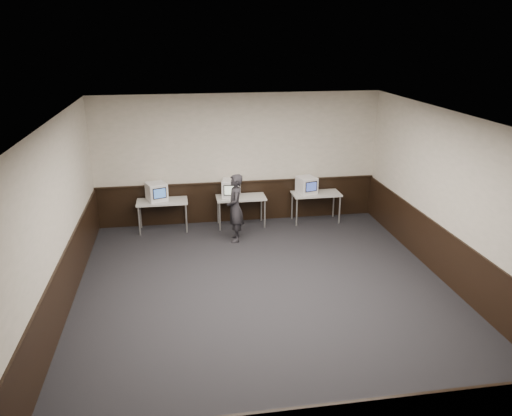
{
  "coord_description": "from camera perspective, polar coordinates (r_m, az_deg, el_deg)",
  "views": [
    {
      "loc": [
        -1.49,
        -7.89,
        4.53
      ],
      "look_at": [
        0.05,
        1.6,
        1.15
      ],
      "focal_mm": 35.0,
      "sensor_mm": 36.0,
      "label": 1
    }
  ],
  "objects": [
    {
      "name": "desk_center",
      "position": [
        12.21,
        -1.73,
        0.97
      ],
      "size": [
        1.2,
        0.6,
        0.75
      ],
      "color": "beige",
      "rests_on": "ground"
    },
    {
      "name": "front_wall",
      "position": [
        5.09,
        9.97,
        -16.09
      ],
      "size": [
        7.0,
        0.0,
        7.0
      ],
      "primitive_type": "plane",
      "rotation": [
        -1.57,
        0.0,
        0.0
      ],
      "color": "beige",
      "rests_on": "ground"
    },
    {
      "name": "emac_center",
      "position": [
        12.12,
        -2.84,
        2.25
      ],
      "size": [
        0.52,
        0.53,
        0.43
      ],
      "rotation": [
        0.0,
        0.0,
        -0.2
      ],
      "color": "white",
      "rests_on": "desk_center"
    },
    {
      "name": "left_wall",
      "position": [
        8.65,
        -22.06,
        -1.9
      ],
      "size": [
        0.0,
        8.0,
        8.0
      ],
      "primitive_type": "plane",
      "rotation": [
        1.57,
        0.0,
        1.57
      ],
      "color": "beige",
      "rests_on": "ground"
    },
    {
      "name": "back_wall",
      "position": [
        12.34,
        -2.02,
        5.62
      ],
      "size": [
        7.0,
        0.0,
        7.0
      ],
      "primitive_type": "plane",
      "rotation": [
        1.57,
        0.0,
        0.0
      ],
      "color": "beige",
      "rests_on": "ground"
    },
    {
      "name": "wainscot_left",
      "position": [
        9.08,
        -21.06,
        -8.38
      ],
      "size": [
        0.04,
        7.98,
        1.0
      ],
      "primitive_type": "cube",
      "color": "black",
      "rests_on": "left_wall"
    },
    {
      "name": "emac_left",
      "position": [
        12.08,
        -11.3,
        1.84
      ],
      "size": [
        0.56,
        0.58,
        0.43
      ],
      "rotation": [
        0.0,
        0.0,
        0.35
      ],
      "color": "white",
      "rests_on": "desk_left"
    },
    {
      "name": "person",
      "position": [
        11.3,
        -2.39,
        0.0
      ],
      "size": [
        0.41,
        0.59,
        1.57
      ],
      "primitive_type": "imported",
      "rotation": [
        0.0,
        0.0,
        -1.63
      ],
      "color": "#242227",
      "rests_on": "ground"
    },
    {
      "name": "ceiling",
      "position": [
        8.14,
        1.48,
        9.96
      ],
      "size": [
        8.0,
        8.0,
        0.0
      ],
      "primitive_type": "plane",
      "rotation": [
        3.14,
        0.0,
        0.0
      ],
      "color": "white",
      "rests_on": "back_wall"
    },
    {
      "name": "wainscot_right",
      "position": [
        10.16,
        21.11,
        -5.4
      ],
      "size": [
        0.04,
        7.98,
        1.0
      ],
      "primitive_type": "cube",
      "color": "black",
      "rests_on": "right_wall"
    },
    {
      "name": "wainscot_back",
      "position": [
        12.62,
        -1.95,
        0.74
      ],
      "size": [
        6.98,
        0.04,
        1.0
      ],
      "primitive_type": "cube",
      "color": "black",
      "rests_on": "back_wall"
    },
    {
      "name": "desk_right",
      "position": [
        12.58,
        6.88,
        1.4
      ],
      "size": [
        1.2,
        0.6,
        0.75
      ],
      "color": "beige",
      "rests_on": "ground"
    },
    {
      "name": "desk_left",
      "position": [
        12.12,
        -10.67,
        0.5
      ],
      "size": [
        1.2,
        0.6,
        0.75
      ],
      "color": "beige",
      "rests_on": "ground"
    },
    {
      "name": "emac_right",
      "position": [
        12.45,
        5.81,
        2.62
      ],
      "size": [
        0.53,
        0.54,
        0.42
      ],
      "rotation": [
        0.0,
        0.0,
        0.27
      ],
      "color": "white",
      "rests_on": "desk_right"
    },
    {
      "name": "wainscot_rail",
      "position": [
        12.45,
        -1.96,
        2.98
      ],
      "size": [
        6.98,
        0.06,
        0.04
      ],
      "primitive_type": "cube",
      "color": "black",
      "rests_on": "wainscot_back"
    },
    {
      "name": "right_wall",
      "position": [
        9.78,
        21.99,
        0.49
      ],
      "size": [
        0.0,
        8.0,
        8.0
      ],
      "primitive_type": "plane",
      "rotation": [
        1.57,
        0.0,
        -1.57
      ],
      "color": "beige",
      "rests_on": "ground"
    },
    {
      "name": "floor",
      "position": [
        9.22,
        1.31,
        -10.07
      ],
      "size": [
        8.0,
        8.0,
        0.0
      ],
      "primitive_type": "plane",
      "color": "black",
      "rests_on": "ground"
    }
  ]
}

